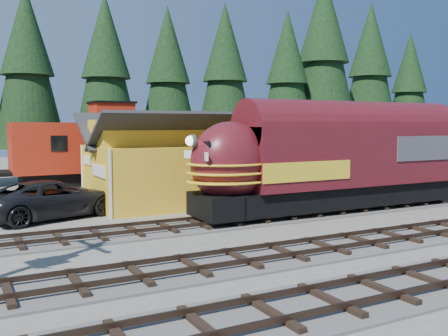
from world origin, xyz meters
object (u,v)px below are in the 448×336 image
locomotive (327,164)px  pickup_truck_a (54,199)px  caboose (97,151)px  depot (197,152)px

locomotive → pickup_truck_a: 13.86m
locomotive → pickup_truck_a: locomotive is taller
caboose → depot: bearing=-62.1°
depot → locomotive: size_ratio=0.79×
depot → caboose: 8.49m
depot → caboose: (-3.98, 7.50, -0.16)m
caboose → locomotive: bearing=-59.2°
depot → locomotive: bearing=-56.1°
locomotive → caboose: (-8.35, 14.00, 0.23)m
locomotive → caboose: caboose is taller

